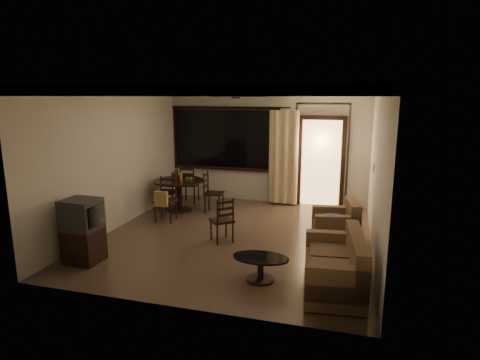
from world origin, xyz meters
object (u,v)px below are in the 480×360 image
(dining_chair_north, at_px, (190,191))
(sofa, at_px, (338,268))
(dining_chair_west, at_px, (169,199))
(dining_chair_east, at_px, (214,200))
(dining_chair_south, at_px, (166,207))
(tv_cabinet, at_px, (83,231))
(coffee_table, at_px, (261,265))
(side_chair, at_px, (222,228))
(dining_table, at_px, (179,186))
(armchair, at_px, (338,226))

(dining_chair_north, distance_m, sofa, 5.40)
(dining_chair_west, relative_size, dining_chair_east, 1.00)
(dining_chair_south, relative_size, tv_cabinet, 0.90)
(dining_chair_north, relative_size, coffee_table, 1.14)
(dining_chair_west, xyz_separation_m, coffee_table, (2.91, -3.00, -0.04))
(dining_chair_east, distance_m, tv_cabinet, 3.43)
(dining_chair_north, bearing_deg, side_chair, 119.72)
(sofa, xyz_separation_m, side_chair, (-2.14, 1.33, -0.06))
(dining_chair_east, bearing_deg, dining_chair_north, 46.76)
(tv_cabinet, distance_m, sofa, 4.02)
(tv_cabinet, bearing_deg, dining_chair_west, 90.74)
(tv_cabinet, height_order, side_chair, tv_cabinet)
(tv_cabinet, bearing_deg, sofa, 3.01)
(dining_table, bearing_deg, dining_chair_east, 4.36)
(armchair, height_order, side_chair, side_chair)
(tv_cabinet, xyz_separation_m, side_chair, (1.88, 1.48, -0.27))
(dining_table, xyz_separation_m, dining_chair_north, (-0.06, 0.78, -0.29))
(dining_chair_east, bearing_deg, coffee_table, -154.01)
(dining_chair_west, relative_size, dining_chair_south, 1.00)
(dining_chair_east, relative_size, coffee_table, 1.14)
(dining_table, relative_size, side_chair, 1.36)
(armchair, bearing_deg, dining_chair_east, 146.24)
(dining_chair_north, distance_m, tv_cabinet, 3.98)
(dining_table, height_order, dining_chair_north, same)
(coffee_table, bearing_deg, side_chair, 127.55)
(dining_chair_west, relative_size, armchair, 1.05)
(dining_chair_south, bearing_deg, dining_chair_west, 106.85)
(tv_cabinet, bearing_deg, dining_chair_north, 88.17)
(dining_chair_north, xyz_separation_m, sofa, (3.82, -3.82, 0.03))
(dining_chair_west, xyz_separation_m, dining_chair_east, (1.08, 0.13, 0.00))
(sofa, height_order, coffee_table, sofa)
(dining_chair_east, bearing_deg, side_chair, -160.28)
(dining_chair_north, xyz_separation_m, tv_cabinet, (-0.19, -3.96, 0.25))
(dining_chair_west, bearing_deg, armchair, 69.36)
(dining_chair_east, bearing_deg, dining_chair_west, 92.43)
(dining_chair_west, xyz_separation_m, dining_chair_north, (0.18, 0.85, 0.00))
(dining_chair_south, relative_size, dining_chair_north, 1.00)
(dining_chair_south, height_order, sofa, dining_chair_south)
(dining_chair_east, height_order, tv_cabinet, tv_cabinet)
(dining_chair_north, relative_size, sofa, 0.61)
(dining_chair_south, bearing_deg, dining_table, 89.89)
(dining_chair_north, height_order, tv_cabinet, tv_cabinet)
(sofa, bearing_deg, dining_chair_east, 127.31)
(dining_chair_west, relative_size, side_chair, 1.10)
(dining_chair_south, distance_m, coffee_table, 3.41)
(coffee_table, bearing_deg, dining_table, 131.08)
(side_chair, bearing_deg, coffee_table, 86.00)
(dining_table, height_order, dining_chair_east, same)
(dining_chair_west, distance_m, coffee_table, 4.18)
(dining_chair_south, xyz_separation_m, dining_chair_north, (-0.13, 1.64, -0.02))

